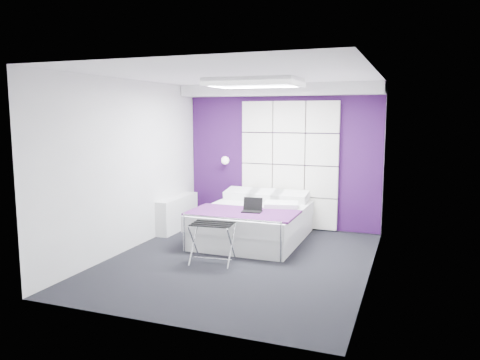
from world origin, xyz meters
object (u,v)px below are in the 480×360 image
object	(u,v)px
radiator	(178,213)
nightstand	(244,195)
wall_lamp	(226,160)
luggage_rack	(213,243)
bed	(253,222)
laptop	(253,208)

from	to	relation	value
radiator	nightstand	bearing A→B (deg)	35.44
wall_lamp	radiator	bearing A→B (deg)	-130.10
radiator	luggage_rack	world-z (taller)	radiator
wall_lamp	bed	size ratio (longest dim) A/B	0.07
wall_lamp	bed	world-z (taller)	wall_lamp
wall_lamp	luggage_rack	xyz separation A→B (m)	(0.73, -2.30, -0.94)
nightstand	laptop	world-z (taller)	laptop
wall_lamp	bed	xyz separation A→B (m)	(0.87, -0.93, -0.92)
radiator	bed	bearing A→B (deg)	-6.51
laptop	nightstand	bearing A→B (deg)	109.26
bed	luggage_rack	xyz separation A→B (m)	(-0.14, -1.37, -0.02)
bed	laptop	world-z (taller)	laptop
radiator	laptop	bearing A→B (deg)	-20.07
wall_lamp	radiator	distance (m)	1.35
nightstand	luggage_rack	size ratio (longest dim) A/B	0.83
laptop	bed	bearing A→B (deg)	101.00
wall_lamp	nightstand	distance (m)	0.73
wall_lamp	luggage_rack	bearing A→B (deg)	-72.31
nightstand	luggage_rack	world-z (taller)	nightstand
radiator	luggage_rack	size ratio (longest dim) A/B	2.08
luggage_rack	laptop	xyz separation A→B (m)	(0.27, 0.94, 0.34)
laptop	luggage_rack	bearing A→B (deg)	-112.47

